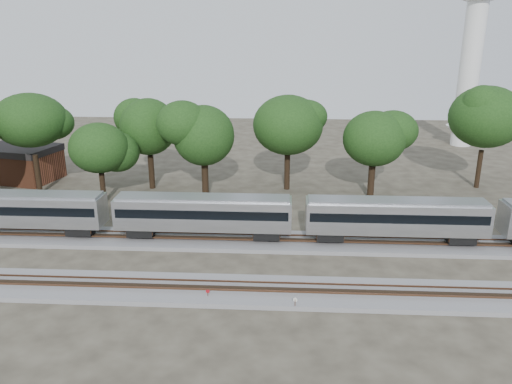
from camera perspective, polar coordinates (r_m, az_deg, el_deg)
ground at (r=44.94m, az=-5.50°, el=-8.81°), size 160.00×160.00×0.00m
track_far at (r=50.23m, az=-4.49°, el=-5.53°), size 160.00×5.00×0.73m
track_near at (r=41.36m, az=-6.34°, el=-11.04°), size 160.00×5.00×0.73m
train at (r=48.71m, az=5.04°, el=-2.52°), size 108.69×3.10×4.57m
switch_stand_red at (r=39.97m, az=-5.53°, el=-11.48°), size 0.29×0.09×0.93m
switch_stand_white at (r=38.57m, az=4.49°, el=-12.46°), size 0.34×0.12×1.08m
switch_lever at (r=39.08m, az=1.26°, el=-12.88°), size 0.56×0.43×0.30m
brick_building at (r=77.79m, az=-25.38°, el=3.02°), size 11.35×9.11×4.82m
tree_1 at (r=68.51m, az=-24.40°, el=7.46°), size 9.73×9.73×13.72m
tree_2 at (r=62.50m, az=-17.51°, el=4.80°), size 6.97×6.97×9.82m
tree_3 at (r=66.59m, az=-12.19°, el=7.29°), size 8.45×8.45×11.92m
tree_4 at (r=61.95m, az=-5.99°, el=6.43°), size 8.04×8.04×11.33m
tree_5 at (r=64.75m, az=3.68°, el=7.65°), size 8.78×8.78×12.38m
tree_6 at (r=63.11m, az=13.37°, el=5.94°), size 7.70×7.70×10.85m
tree_7 at (r=71.63m, az=24.82°, el=7.79°), size 9.71×9.71×13.69m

